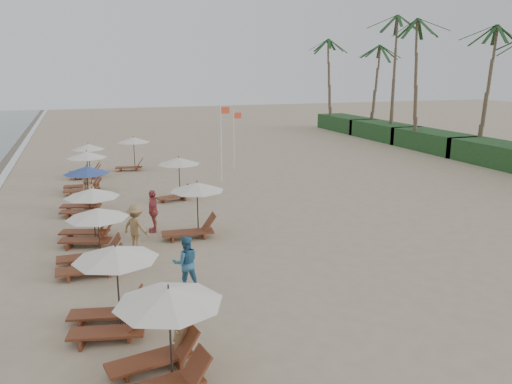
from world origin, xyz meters
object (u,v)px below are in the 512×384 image
object	(u,v)px
lounger_station_0	(160,336)
beachgoer_near	(183,324)
lounger_station_1	(109,290)
lounger_station_2	(91,243)
lounger_station_3	(87,217)
lounger_station_4	(83,191)
lounger_station_5	(84,173)
inland_station_0	(193,206)
beachgoer_mid_a	(186,263)
beachgoer_mid_b	(136,227)
flag_pole_near	(221,139)
beachgoer_far_b	(88,192)
inland_station_1	(177,172)
beachgoer_far_a	(153,211)
inland_station_2	(132,149)
lounger_station_6	(86,162)

from	to	relation	value
lounger_station_0	beachgoer_near	bearing A→B (deg)	50.05
lounger_station_0	lounger_station_1	bearing A→B (deg)	107.65
lounger_station_2	lounger_station_1	bearing A→B (deg)	-85.85
lounger_station_3	beachgoer_near	distance (m)	9.78
lounger_station_4	lounger_station_5	bearing A→B (deg)	88.63
lounger_station_1	lounger_station_5	bearing A→B (deg)	91.13
lounger_station_5	inland_station_0	bearing A→B (deg)	-67.05
beachgoer_mid_a	beachgoer_mid_b	bearing A→B (deg)	-72.04
flag_pole_near	lounger_station_3	bearing A→B (deg)	-131.80
inland_station_0	beachgoer_far_b	size ratio (longest dim) A/B	1.64
lounger_station_4	flag_pole_near	size ratio (longest dim) A/B	0.53
lounger_station_4	inland_station_1	world-z (taller)	lounger_station_4
beachgoer_mid_b	beachgoer_far_a	size ratio (longest dim) A/B	0.98
inland_station_1	lounger_station_2	bearing A→B (deg)	-118.05
beachgoer_near	beachgoer_mid_a	size ratio (longest dim) A/B	1.05
inland_station_0	beachgoer_near	bearing A→B (deg)	-103.99
inland_station_1	beachgoer_far_b	distance (m)	4.54
lounger_station_3	lounger_station_5	xyz separation A→B (m)	(0.03, 8.90, 0.06)
beachgoer_mid_a	beachgoer_far_a	size ratio (longest dim) A/B	0.95
lounger_station_0	beachgoer_mid_b	distance (m)	8.86
inland_station_2	beachgoer_far_a	world-z (taller)	inland_station_2
beachgoer_near	inland_station_2	bearing A→B (deg)	54.54
lounger_station_5	lounger_station_6	world-z (taller)	lounger_station_5
lounger_station_3	lounger_station_5	size ratio (longest dim) A/B	1.00
flag_pole_near	beachgoer_mid_b	bearing A→B (deg)	-121.05
inland_station_1	beachgoer_mid_b	xyz separation A→B (m)	(-2.93, -7.10, -0.59)
inland_station_0	lounger_station_3	bearing A→B (deg)	170.16
lounger_station_2	lounger_station_5	bearing A→B (deg)	89.99
lounger_station_0	lounger_station_4	bearing A→B (deg)	95.07
inland_station_0	beachgoer_mid_b	xyz separation A→B (m)	(-2.38, -0.82, -0.42)
beachgoer_near	beachgoer_mid_a	bearing A→B (deg)	45.09
beachgoer_mid_a	beachgoer_far_b	size ratio (longest dim) A/B	1.02
lounger_station_5	flag_pole_near	distance (m)	8.16
lounger_station_3	flag_pole_near	world-z (taller)	flag_pole_near
lounger_station_3	beachgoer_far_b	size ratio (longest dim) A/B	1.51
lounger_station_0	lounger_station_6	xyz separation A→B (m)	(-1.01, 23.48, -0.10)
lounger_station_6	flag_pole_near	xyz separation A→B (m)	(7.83, -4.10, 1.59)
lounger_station_6	lounger_station_1	bearing A→B (deg)	-89.62
lounger_station_4	flag_pole_near	bearing A→B (deg)	29.63
lounger_station_0	beachgoer_far_a	xyz separation A→B (m)	(1.42, 10.87, -0.22)
inland_station_1	beachgoer_near	bearing A→B (deg)	-100.31
lounger_station_0	lounger_station_4	xyz separation A→B (m)	(-1.31, 14.75, -0.02)
lounger_station_2	lounger_station_6	world-z (taller)	lounger_station_2
lounger_station_6	beachgoer_near	bearing A→B (deg)	-85.81
beachgoer_near	beachgoer_far_b	size ratio (longest dim) A/B	1.07
lounger_station_0	beachgoer_mid_b	xyz separation A→B (m)	(0.48, 8.85, -0.24)
inland_station_0	beachgoer_far_b	xyz separation A→B (m)	(-3.95, 5.99, -0.46)
beachgoer_near	beachgoer_mid_b	distance (m)	8.07
inland_station_0	beachgoer_near	distance (m)	9.16
lounger_station_5	beachgoer_far_a	world-z (taller)	lounger_station_5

